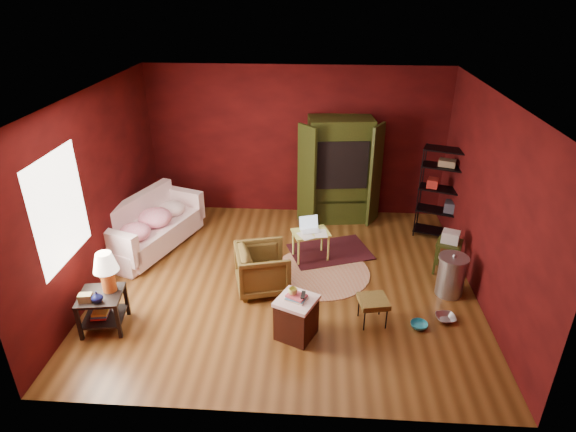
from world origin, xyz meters
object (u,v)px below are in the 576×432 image
Objects in this scene: armchair at (262,267)px; hamper at (296,317)px; laptop_desk at (311,235)px; wire_shelving at (444,190)px; sofa at (151,228)px; side_table at (104,284)px; tv_armoire at (339,169)px.

hamper is (0.55, -1.01, -0.08)m from armchair.
wire_shelving is at bearing 3.80° from laptop_desk.
wire_shelving reaches higher than armchair.
sofa is 2.95× the size of hamper.
laptop_desk is 2.46m from wire_shelving.
side_table reaches higher than laptop_desk.
sofa is 2.55× the size of armchair.
tv_armoire is 1.20× the size of wire_shelving.
laptop_desk is at bearing -73.22° from sofa.
tv_armoire reaches higher than hamper.
hamper is at bearing -1.49° from side_table.
laptop_desk is at bearing -114.35° from tv_armoire.
laptop_desk reaches higher than hamper.
armchair reaches higher than hamper.
armchair is (2.01, -1.08, 0.00)m from sofa.
tv_armoire is (1.15, 2.40, 0.64)m from armchair.
sofa is 5.01m from wire_shelving.
hamper is at bearing -110.32° from wire_shelving.
wire_shelving is at bearing 29.84° from side_table.
armchair is 0.70× the size of side_table.
sofa is 2.70× the size of laptop_desk.
sofa is at bearing 46.95° from armchair.
tv_armoire reaches higher than sofa.
hamper is 1.93m from laptop_desk.
wire_shelving is (4.93, 0.75, 0.52)m from sofa.
side_table is at bearing -139.27° from tv_armoire.
sofa is 3.30m from hamper.
side_table is at bearing 178.51° from hamper.
sofa is at bearing -164.08° from tv_armoire.
hamper is (2.47, -0.06, -0.34)m from side_table.
armchair is 0.46× the size of wire_shelving.
sofa is 2.69m from laptop_desk.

